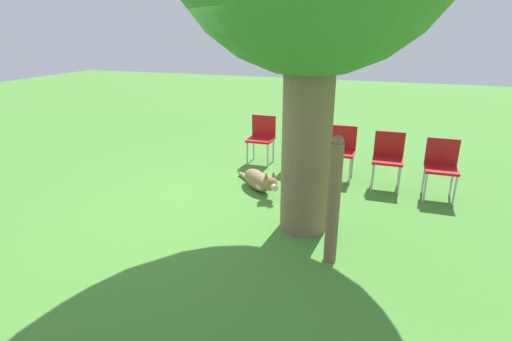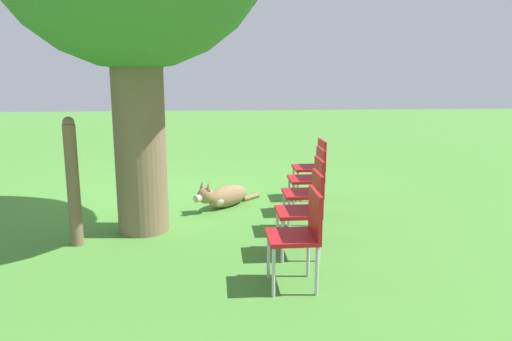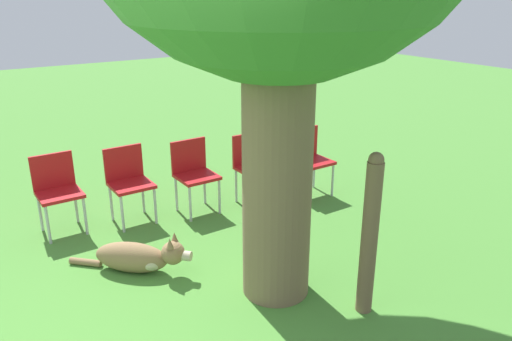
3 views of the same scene
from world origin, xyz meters
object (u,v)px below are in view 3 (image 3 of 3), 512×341
Objects in this scene: red_chair_3 at (254,163)px; red_chair_0 at (57,187)px; red_chair_1 at (128,178)px; red_chair_2 at (194,170)px; dog at (140,257)px; red_chair_4 at (309,156)px; fence_post at (370,235)px.

red_chair_0 is at bearing -103.43° from red_chair_3.
red_chair_1 and red_chair_3 have the same top height.
red_chair_0 is 1.00× the size of red_chair_2.
red_chair_1 is 1.00× the size of red_chair_2.
red_chair_3 is (0.33, 1.46, 0.00)m from red_chair_1.
red_chair_4 is (-0.63, 2.52, 0.35)m from dog.
dog is at bearing -140.10° from fence_post.
red_chair_4 is at bearing 151.54° from fence_post.
fence_post is (1.58, 1.32, 0.54)m from dog.
red_chair_0 is 1.00× the size of red_chair_3.
red_chair_3 is at bearing 68.96° from dog.
red_chair_4 is (0.33, 1.46, 0.00)m from red_chair_2.
red_chair_0 is at bearing -103.43° from red_chair_4.
red_chair_2 is 1.49m from red_chair_4.
dog is 1.09× the size of red_chair_1.
dog is 1.40m from red_chair_0.
fence_post reaches higher than red_chair_4.
red_chair_2 is at bearing -103.43° from red_chair_3.
red_chair_2 and red_chair_4 have the same top height.
red_chair_2 is at bearing 76.57° from red_chair_0.
red_chair_4 is (-2.21, 1.20, -0.19)m from fence_post.
dog is at bearing -17.07° from red_chair_1.
fence_post is 1.62× the size of red_chair_3.
fence_post is 1.62× the size of red_chair_0.
fence_post reaches higher than dog.
red_chair_2 is 1.00× the size of red_chair_4.
red_chair_0 is 0.75m from red_chair_1.
red_chair_3 is 1.00× the size of red_chair_4.
fence_post reaches higher than red_chair_3.
red_chair_0 reaches higher than dog.
red_chair_0 is 1.49m from red_chair_2.
fence_post reaches higher than red_chair_0.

